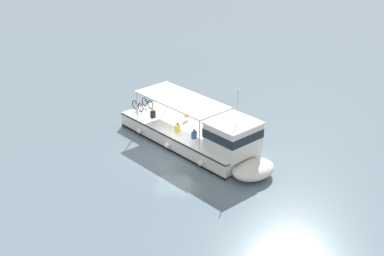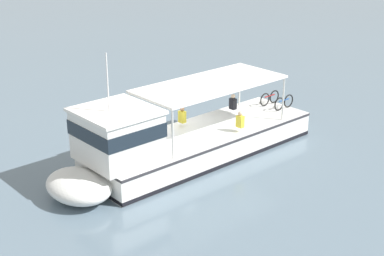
% 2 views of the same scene
% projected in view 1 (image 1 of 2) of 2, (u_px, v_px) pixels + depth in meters
% --- Properties ---
extents(ground_plane, '(400.00, 400.00, 0.00)m').
position_uv_depth(ground_plane, '(174.00, 153.00, 36.00)').
color(ground_plane, slate).
extents(ferry_main, '(11.89, 10.30, 5.32)m').
position_uv_depth(ferry_main, '(202.00, 138.00, 35.75)').
color(ferry_main, white).
rests_on(ferry_main, ground).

